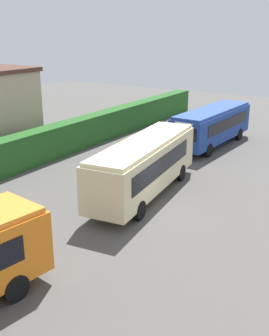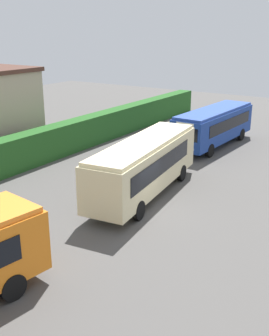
# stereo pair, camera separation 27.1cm
# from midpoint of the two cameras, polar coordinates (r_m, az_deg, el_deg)

# --- Properties ---
(ground_plane) EXTENTS (80.93, 80.93, 0.00)m
(ground_plane) POSITION_cam_midpoint_polar(r_m,az_deg,el_deg) (21.94, 2.06, -5.90)
(ground_plane) COLOR #514F4C
(bus_cream) EXTENTS (10.37, 3.65, 3.19)m
(bus_cream) POSITION_cam_midpoint_polar(r_m,az_deg,el_deg) (23.40, 1.72, 0.55)
(bus_cream) COLOR beige
(bus_cream) RESTS_ON ground_plane
(bus_blue) EXTENTS (9.82, 3.02, 3.00)m
(bus_blue) POSITION_cam_midpoint_polar(r_m,az_deg,el_deg) (34.06, 11.03, 5.84)
(bus_blue) COLOR navy
(bus_blue) RESTS_ON ground_plane
(hedge_row) EXTENTS (52.46, 1.41, 2.32)m
(hedge_row) POSITION_cam_midpoint_polar(r_m,az_deg,el_deg) (28.20, -17.01, 1.45)
(hedge_row) COLOR #255A22
(hedge_row) RESTS_ON ground_plane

